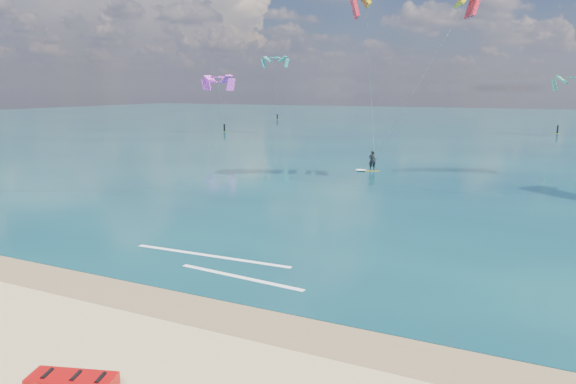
% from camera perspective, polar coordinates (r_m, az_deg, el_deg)
% --- Properties ---
extents(ground, '(320.00, 320.00, 0.00)m').
position_cam_1_polar(ground, '(53.21, 10.99, 2.92)').
color(ground, tan).
rests_on(ground, ground).
extents(wet_sand_strip, '(320.00, 2.40, 0.01)m').
position_cam_1_polar(wet_sand_strip, '(20.55, -16.21, -11.10)').
color(wet_sand_strip, olive).
rests_on(wet_sand_strip, ground).
extents(sea, '(320.00, 200.00, 0.04)m').
position_cam_1_polar(sea, '(116.03, 18.95, 7.06)').
color(sea, '#0A2A3B').
rests_on(sea, ground).
extents(kitesurfer_main, '(12.81, 9.23, 17.64)m').
position_cam_1_polar(kitesurfer_main, '(44.90, 11.55, 12.90)').
color(kitesurfer_main, '#BEC116').
rests_on(kitesurfer_main, sea).
extents(shoreline_foam, '(9.74, 2.40, 0.01)m').
position_cam_1_polar(shoreline_foam, '(23.22, -7.32, -7.95)').
color(shoreline_foam, white).
rests_on(shoreline_foam, ground).
extents(distant_kites, '(86.21, 38.23, 14.67)m').
position_cam_1_polar(distant_kites, '(93.74, 12.14, 10.01)').
color(distant_kites, '#36946F').
rests_on(distant_kites, ground).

